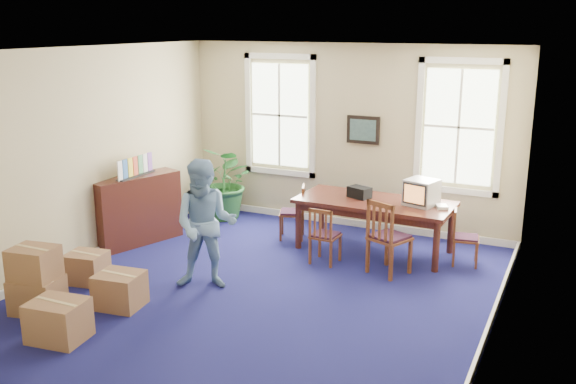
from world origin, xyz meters
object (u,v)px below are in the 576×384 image
at_px(credenza, 137,209).
at_px(cardboard_boxes, 56,278).
at_px(potted_plant, 226,182).
at_px(conference_table, 374,225).
at_px(man, 206,225).
at_px(crt_tv, 422,192).
at_px(chair_near_left, 325,235).

xyz_separation_m(credenza, cardboard_boxes, (0.73, -2.54, -0.14)).
bearing_deg(potted_plant, credenza, -108.80).
bearing_deg(cardboard_boxes, conference_table, 52.97).
bearing_deg(conference_table, cardboard_boxes, -125.06).
bearing_deg(man, credenza, 130.25).
relative_size(crt_tv, man, 0.27).
relative_size(crt_tv, credenza, 0.32).
bearing_deg(conference_table, man, -122.35).
bearing_deg(cardboard_boxes, chair_near_left, 51.46).
xyz_separation_m(man, credenza, (-2.01, 1.07, -0.31)).
xyz_separation_m(credenza, potted_plant, (0.61, 1.80, 0.11)).
xyz_separation_m(man, potted_plant, (-1.39, 2.87, -0.20)).
distance_m(conference_table, potted_plant, 3.06).
xyz_separation_m(crt_tv, man, (-2.33, -2.43, -0.13)).
height_order(crt_tv, cardboard_boxes, crt_tv).
distance_m(conference_table, crt_tv, 0.95).
bearing_deg(man, potted_plant, 94.15).
bearing_deg(potted_plant, crt_tv, -6.82).
distance_m(conference_table, chair_near_left, 0.97).
distance_m(credenza, potted_plant, 1.91).
xyz_separation_m(crt_tv, potted_plant, (-3.73, 0.45, -0.34)).
xyz_separation_m(chair_near_left, man, (-1.12, -1.54, 0.45)).
height_order(credenza, cardboard_boxes, credenza).
height_order(crt_tv, chair_near_left, crt_tv).
xyz_separation_m(chair_near_left, credenza, (-3.13, -0.47, 0.14)).
distance_m(crt_tv, potted_plant, 3.77).
xyz_separation_m(conference_table, man, (-1.62, -2.37, 0.48)).
relative_size(crt_tv, cardboard_boxes, 0.31).
relative_size(man, cardboard_boxes, 1.14).
bearing_deg(credenza, crt_tv, 36.09).
relative_size(man, credenza, 1.20).
relative_size(chair_near_left, credenza, 0.59).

